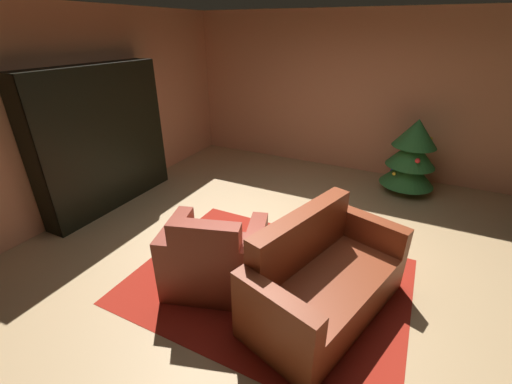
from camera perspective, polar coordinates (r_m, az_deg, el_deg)
ground_plane at (r=4.04m, az=4.79°, el=-11.04°), size 7.58×7.58×0.00m
wall_back at (r=6.39m, az=16.48°, el=15.67°), size 6.27×0.06×2.74m
wall_left at (r=5.30m, az=-28.22°, el=11.64°), size 0.06×6.44×2.74m
area_rug at (r=3.71m, az=2.17°, el=-14.88°), size 2.82×2.16×0.01m
bookshelf_unit at (r=5.35m, az=-23.51°, el=8.23°), size 0.35×2.06×2.02m
armchair_red at (r=3.46m, az=-7.07°, el=-11.51°), size 1.15×0.99×0.92m
couch_red at (r=3.28m, az=11.25°, el=-14.63°), size 1.27×1.81×0.95m
coffee_table at (r=3.49m, az=1.50°, el=-10.20°), size 0.67×0.67×0.41m
book_stack_on_table at (r=3.48m, az=1.06°, el=-8.47°), size 0.23×0.17×0.10m
bottle_on_table at (r=3.50m, az=3.96°, el=-7.16°), size 0.08×0.08×0.28m
decorated_tree at (r=5.83m, az=25.10°, el=5.64°), size 0.84×0.84×1.21m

